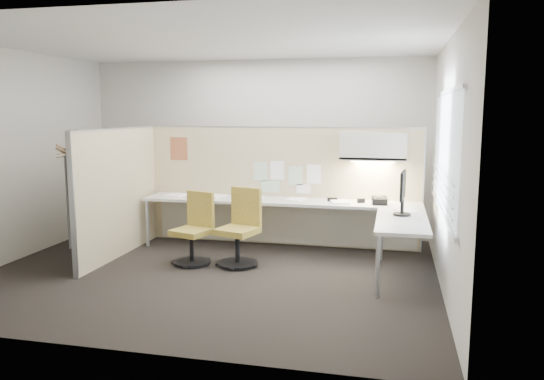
% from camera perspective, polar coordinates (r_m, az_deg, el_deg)
% --- Properties ---
extents(floor, '(5.50, 4.50, 0.01)m').
position_cam_1_polar(floor, '(6.74, -6.57, -8.81)').
color(floor, black).
rests_on(floor, ground).
extents(ceiling, '(5.50, 4.50, 0.01)m').
position_cam_1_polar(ceiling, '(6.49, -7.01, 15.61)').
color(ceiling, white).
rests_on(ceiling, wall_back).
extents(wall_back, '(5.50, 0.02, 2.80)m').
position_cam_1_polar(wall_back, '(8.61, -1.73, 4.54)').
color(wall_back, beige).
rests_on(wall_back, ground).
extents(wall_front, '(5.50, 0.02, 2.80)m').
position_cam_1_polar(wall_front, '(4.43, -16.61, 0.41)').
color(wall_front, beige).
rests_on(wall_front, ground).
extents(wall_left, '(0.02, 4.50, 2.80)m').
position_cam_1_polar(wall_left, '(7.83, -26.12, 3.28)').
color(wall_left, beige).
rests_on(wall_left, ground).
extents(wall_right, '(0.02, 4.50, 2.80)m').
position_cam_1_polar(wall_right, '(6.12, 18.29, 2.49)').
color(wall_right, beige).
rests_on(wall_right, ground).
extents(window_pane, '(0.01, 2.80, 1.30)m').
position_cam_1_polar(window_pane, '(6.10, 18.12, 3.90)').
color(window_pane, '#A9B7C4').
rests_on(window_pane, wall_right).
extents(partition_back, '(4.10, 0.06, 1.75)m').
position_cam_1_polar(partition_back, '(7.91, 0.95, 0.37)').
color(partition_back, '#CDB68E').
rests_on(partition_back, floor).
extents(partition_left, '(0.06, 2.20, 1.75)m').
position_cam_1_polar(partition_left, '(7.60, -16.13, -0.30)').
color(partition_left, '#CDB68E').
rests_on(partition_left, floor).
extents(desk, '(4.00, 2.07, 0.73)m').
position_cam_1_polar(desk, '(7.43, 3.06, -2.32)').
color(desk, beige).
rests_on(desk, floor).
extents(overhead_bin, '(0.90, 0.36, 0.38)m').
position_cam_1_polar(overhead_bin, '(7.47, 10.84, 4.63)').
color(overhead_bin, beige).
rests_on(overhead_bin, partition_back).
extents(task_light_strip, '(0.60, 0.06, 0.02)m').
position_cam_1_polar(task_light_strip, '(7.49, 10.79, 3.03)').
color(task_light_strip, '#FFEABF').
rests_on(task_light_strip, overhead_bin).
extents(pinned_papers, '(1.01, 0.00, 0.47)m').
position_cam_1_polar(pinned_papers, '(7.84, 1.47, 1.46)').
color(pinned_papers, '#8CBF8C').
rests_on(pinned_papers, partition_back).
extents(poster, '(0.28, 0.00, 0.35)m').
position_cam_1_polar(poster, '(8.30, -9.99, 4.41)').
color(poster, orange).
rests_on(poster, partition_back).
extents(chair_left, '(0.54, 0.56, 0.93)m').
position_cam_1_polar(chair_left, '(7.06, -8.34, -4.37)').
color(chair_left, black).
rests_on(chair_left, floor).
extents(chair_right, '(0.58, 0.59, 0.99)m').
position_cam_1_polar(chair_right, '(6.93, -3.42, -4.30)').
color(chair_right, black).
rests_on(chair_right, floor).
extents(monitor, '(0.21, 0.51, 0.54)m').
position_cam_1_polar(monitor, '(6.62, 13.88, -0.04)').
color(monitor, black).
rests_on(monitor, desk).
extents(phone, '(0.23, 0.22, 0.12)m').
position_cam_1_polar(phone, '(7.38, 11.44, -1.13)').
color(phone, black).
rests_on(phone, desk).
extents(stapler, '(0.15, 0.08, 0.05)m').
position_cam_1_polar(stapler, '(7.55, 6.50, -1.00)').
color(stapler, black).
rests_on(stapler, desk).
extents(tape_dispenser, '(0.12, 0.09, 0.06)m').
position_cam_1_polar(tape_dispenser, '(7.46, 9.55, -1.14)').
color(tape_dispenser, black).
rests_on(tape_dispenser, desk).
extents(coat_hook, '(0.18, 0.48, 1.43)m').
position_cam_1_polar(coat_hook, '(6.74, -21.05, 2.94)').
color(coat_hook, silver).
rests_on(coat_hook, partition_left).
extents(paper_stack_0, '(0.24, 0.31, 0.03)m').
position_cam_1_polar(paper_stack_0, '(8.05, -10.34, -0.56)').
color(paper_stack_0, white).
rests_on(paper_stack_0, desk).
extents(paper_stack_1, '(0.30, 0.35, 0.02)m').
position_cam_1_polar(paper_stack_1, '(7.94, -6.12, -0.65)').
color(paper_stack_1, white).
rests_on(paper_stack_1, desk).
extents(paper_stack_2, '(0.27, 0.33, 0.04)m').
position_cam_1_polar(paper_stack_2, '(7.64, -2.12, -0.88)').
color(paper_stack_2, white).
rests_on(paper_stack_2, desk).
extents(paper_stack_3, '(0.28, 0.34, 0.02)m').
position_cam_1_polar(paper_stack_3, '(7.62, 2.51, -1.00)').
color(paper_stack_3, white).
rests_on(paper_stack_3, desk).
extents(paper_stack_4, '(0.31, 0.35, 0.02)m').
position_cam_1_polar(paper_stack_4, '(7.43, 7.26, -1.27)').
color(paper_stack_4, white).
rests_on(paper_stack_4, desk).
extents(paper_stack_5, '(0.29, 0.35, 0.02)m').
position_cam_1_polar(paper_stack_5, '(6.93, 14.19, -2.20)').
color(paper_stack_5, white).
rests_on(paper_stack_5, desk).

